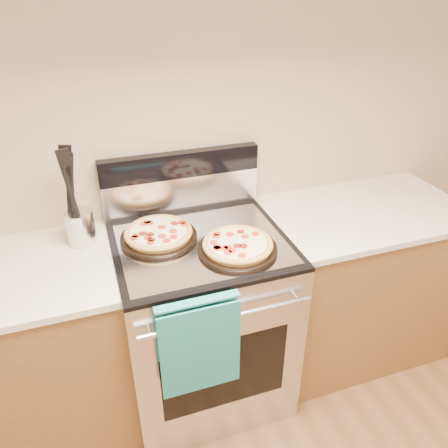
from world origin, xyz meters
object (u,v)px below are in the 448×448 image
object	(u,v)px
pepperoni_pizza_front	(238,246)
utensil_crock	(81,227)
range_body	(203,321)
pepperoni_pizza_back	(159,234)

from	to	relation	value
pepperoni_pizza_front	utensil_crock	world-z (taller)	utensil_crock
range_body	pepperoni_pizza_back	bearing A→B (deg)	157.54
range_body	pepperoni_pizza_back	xyz separation A→B (m)	(-0.17, 0.07, 0.50)
utensil_crock	range_body	bearing A→B (deg)	-19.72
pepperoni_pizza_front	utensil_crock	xyz separation A→B (m)	(-0.61, 0.30, 0.04)
range_body	pepperoni_pizza_back	world-z (taller)	pepperoni_pizza_back
pepperoni_pizza_back	pepperoni_pizza_front	world-z (taller)	same
range_body	pepperoni_pizza_front	bearing A→B (deg)	-45.84
pepperoni_pizza_back	pepperoni_pizza_front	distance (m)	0.36
pepperoni_pizza_back	pepperoni_pizza_front	bearing A→B (deg)	-34.09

